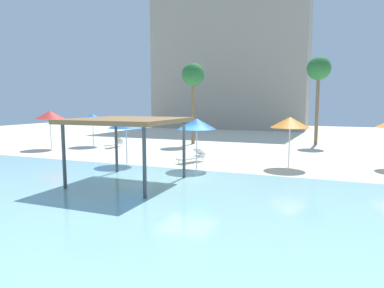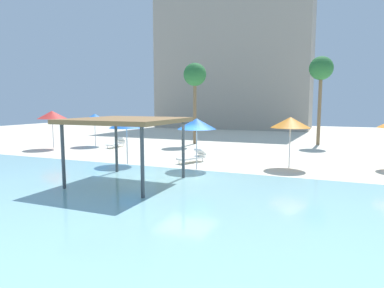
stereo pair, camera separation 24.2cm
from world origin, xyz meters
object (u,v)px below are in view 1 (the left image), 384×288
(beach_umbrella_blue_5, at_px, (197,124))
(palm_tree_1, at_px, (319,71))
(beach_umbrella_blue_1, at_px, (93,118))
(lounge_chair_0, at_px, (193,157))
(beach_umbrella_red_0, at_px, (50,115))
(beach_umbrella_orange_4, at_px, (290,122))
(lounge_chair_2, at_px, (115,143))
(shade_pavilion, at_px, (127,122))
(beach_umbrella_blue_3, at_px, (126,123))
(palm_tree_0, at_px, (193,77))

(beach_umbrella_blue_5, bearing_deg, palm_tree_1, 68.03)
(beach_umbrella_blue_1, distance_m, beach_umbrella_blue_5, 12.65)
(lounge_chair_0, distance_m, palm_tree_1, 14.49)
(lounge_chair_0, bearing_deg, palm_tree_1, 175.39)
(beach_umbrella_red_0, relative_size, palm_tree_1, 0.40)
(beach_umbrella_orange_4, xyz_separation_m, lounge_chair_2, (-13.53, 3.62, -2.09))
(lounge_chair_0, bearing_deg, beach_umbrella_red_0, -73.26)
(shade_pavilion, height_order, palm_tree_1, palm_tree_1)
(beach_umbrella_blue_1, xyz_separation_m, lounge_chair_0, (10.19, -4.09, -1.94))
(beach_umbrella_blue_1, bearing_deg, beach_umbrella_blue_3, -41.42)
(shade_pavilion, relative_size, beach_umbrella_orange_4, 1.59)
(beach_umbrella_blue_3, relative_size, palm_tree_1, 0.36)
(beach_umbrella_blue_1, xyz_separation_m, palm_tree_0, (6.91, 4.34, 3.34))
(palm_tree_1, bearing_deg, beach_umbrella_blue_1, -155.50)
(shade_pavilion, height_order, beach_umbrella_red_0, beach_umbrella_red_0)
(beach_umbrella_blue_5, relative_size, lounge_chair_2, 1.39)
(beach_umbrella_red_0, xyz_separation_m, lounge_chair_2, (4.02, 2.46, -2.23))
(beach_umbrella_red_0, bearing_deg, beach_umbrella_orange_4, -3.75)
(beach_umbrella_orange_4, height_order, palm_tree_1, palm_tree_1)
(shade_pavilion, bearing_deg, beach_umbrella_orange_4, 47.26)
(shade_pavilion, distance_m, beach_umbrella_orange_4, 8.81)
(lounge_chair_0, bearing_deg, beach_umbrella_blue_1, -87.58)
(lounge_chair_2, distance_m, palm_tree_1, 17.39)
(lounge_chair_2, xyz_separation_m, palm_tree_1, (14.57, 7.59, 5.71))
(beach_umbrella_red_0, bearing_deg, shade_pavilion, -33.34)
(beach_umbrella_blue_5, relative_size, lounge_chair_0, 1.35)
(beach_umbrella_blue_1, xyz_separation_m, beach_umbrella_blue_3, (7.08, -6.25, 0.06))
(beach_umbrella_orange_4, relative_size, palm_tree_0, 0.40)
(beach_umbrella_blue_5, relative_size, palm_tree_1, 0.37)
(shade_pavilion, xyz_separation_m, beach_umbrella_blue_5, (1.55, 4.12, -0.26))
(lounge_chair_2, height_order, palm_tree_0, palm_tree_0)
(beach_umbrella_orange_4, height_order, lounge_chair_2, beach_umbrella_orange_4)
(beach_umbrella_orange_4, height_order, lounge_chair_0, beach_umbrella_orange_4)
(beach_umbrella_orange_4, bearing_deg, lounge_chair_2, 165.04)
(shade_pavilion, xyz_separation_m, palm_tree_1, (7.02, 17.67, 3.40))
(shade_pavilion, relative_size, palm_tree_0, 0.64)
(beach_umbrella_blue_3, distance_m, palm_tree_1, 17.20)
(lounge_chair_0, relative_size, palm_tree_1, 0.27)
(beach_umbrella_red_0, xyz_separation_m, lounge_chair_0, (12.16, -1.61, -2.23))
(shade_pavilion, bearing_deg, beach_umbrella_blue_3, 123.22)
(beach_umbrella_blue_1, relative_size, palm_tree_1, 0.36)
(beach_umbrella_blue_1, bearing_deg, palm_tree_1, 24.50)
(shade_pavilion, xyz_separation_m, beach_umbrella_red_0, (-11.58, 7.62, -0.08))
(beach_umbrella_red_0, bearing_deg, beach_umbrella_blue_5, -14.92)
(palm_tree_0, xyz_separation_m, palm_tree_1, (9.71, 3.23, 0.42))
(beach_umbrella_blue_3, relative_size, beach_umbrella_blue_5, 0.98)
(beach_umbrella_blue_5, height_order, lounge_chair_2, beach_umbrella_blue_5)
(palm_tree_1, bearing_deg, lounge_chair_2, -152.50)
(beach_umbrella_orange_4, distance_m, lounge_chair_2, 14.16)
(beach_umbrella_blue_5, distance_m, palm_tree_0, 11.62)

